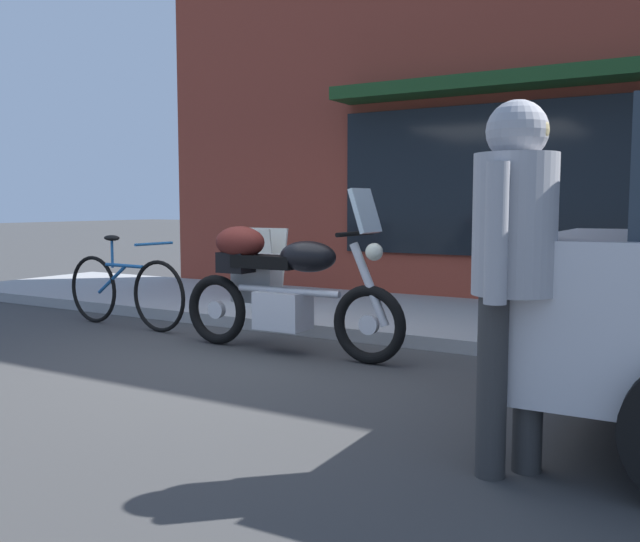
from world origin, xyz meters
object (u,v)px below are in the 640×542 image
object	(u,v)px
touring_motorcycle	(277,282)
pedestrian_walking	(515,243)
parked_bicycle	(124,290)
sandwich_board_sign	(260,265)

from	to	relation	value
touring_motorcycle	pedestrian_walking	world-z (taller)	pedestrian_walking
parked_bicycle	sandwich_board_sign	bearing A→B (deg)	69.68
pedestrian_walking	sandwich_board_sign	distance (m)	5.27
parked_bicycle	pedestrian_walking	xyz separation A→B (m)	(4.51, -1.90, 0.70)
touring_motorcycle	sandwich_board_sign	bearing A→B (deg)	129.39
parked_bicycle	sandwich_board_sign	xyz separation A→B (m)	(0.59, 1.58, 0.17)
touring_motorcycle	sandwich_board_sign	distance (m)	2.27
touring_motorcycle	parked_bicycle	xyz separation A→B (m)	(-2.03, 0.17, -0.21)
touring_motorcycle	parked_bicycle	world-z (taller)	touring_motorcycle
touring_motorcycle	sandwich_board_sign	xyz separation A→B (m)	(-1.44, 1.76, -0.05)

